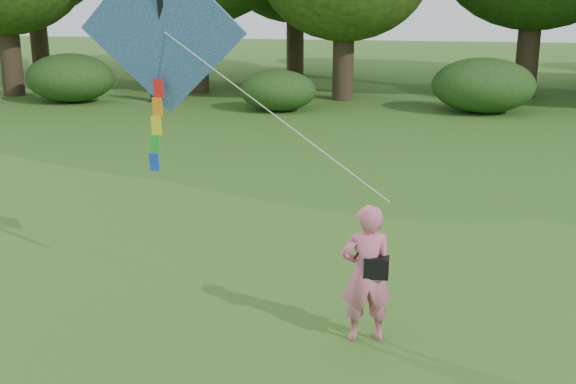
# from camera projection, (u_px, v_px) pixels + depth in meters

# --- Properties ---
(ground) EXTENTS (100.00, 100.00, 0.00)m
(ground) POSITION_uv_depth(u_px,v_px,m) (359.00, 367.00, 8.40)
(ground) COLOR #265114
(ground) RESTS_ON ground
(man_kite_flyer) EXTENTS (0.73, 0.57, 1.77)m
(man_kite_flyer) POSITION_uv_depth(u_px,v_px,m) (366.00, 274.00, 8.82)
(man_kite_flyer) COLOR #CF6180
(man_kite_flyer) RESTS_ON ground
(bystander_left) EXTENTS (1.09, 0.97, 1.85)m
(bystander_left) POSITION_uv_depth(u_px,v_px,m) (159.00, 77.00, 26.85)
(bystander_left) COLOR #242730
(bystander_left) RESTS_ON ground
(crossbody_bag) EXTENTS (0.43, 0.20, 0.71)m
(crossbody_bag) POSITION_uv_depth(u_px,v_px,m) (376.00, 266.00, 8.75)
(crossbody_bag) COLOR black
(crossbody_bag) RESTS_ON ground
(flying_kite) EXTENTS (4.27, 1.57, 3.09)m
(flying_kite) POSITION_uv_depth(u_px,v_px,m) (163.00, 34.00, 9.58)
(flying_kite) COLOR #245FA0
(flying_kite) RESTS_ON ground
(shrub_band) EXTENTS (39.15, 3.22, 1.88)m
(shrub_band) POSITION_uv_depth(u_px,v_px,m) (373.00, 86.00, 24.96)
(shrub_band) COLOR #264919
(shrub_band) RESTS_ON ground
(fallen_leaves) EXTENTS (11.18, 16.12, 0.01)m
(fallen_leaves) POSITION_uv_depth(u_px,v_px,m) (415.00, 300.00, 10.17)
(fallen_leaves) COLOR brown
(fallen_leaves) RESTS_ON ground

